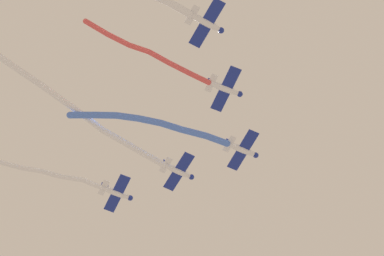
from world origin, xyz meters
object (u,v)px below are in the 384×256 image
at_px(airplane_right_wing, 225,89).
at_px(airplane_slot, 117,193).
at_px(airplane_left_wing, 179,171).
at_px(airplane_trail, 207,23).
at_px(airplane_lead, 243,150).

distance_m(airplane_right_wing, airplane_slot, 21.36).
xyz_separation_m(airplane_left_wing, airplane_trail, (-21.34, 0.47, 0.00)).
relative_size(airplane_left_wing, airplane_slot, 1.00).
xyz_separation_m(airplane_lead, airplane_left_wing, (4.94, 7.73, 0.00)).
bearing_deg(airplane_slot, airplane_right_wing, -71.97).
relative_size(airplane_slot, airplane_trail, 1.00).
height_order(airplane_left_wing, airplane_right_wing, airplane_right_wing).
bearing_deg(airplane_trail, airplane_lead, 45.60).
bearing_deg(airplane_left_wing, airplane_lead, -50.11).
bearing_deg(airplane_lead, airplane_left_wing, 132.73).
relative_size(airplane_right_wing, airplane_slot, 1.00).
bearing_deg(airplane_trail, airplane_left_wing, 70.90).
distance_m(airplane_left_wing, airplane_right_wing, 13.65).
distance_m(airplane_lead, airplane_slot, 18.34).
height_order(airplane_lead, airplane_left_wing, same).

